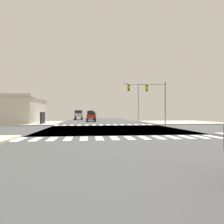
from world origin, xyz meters
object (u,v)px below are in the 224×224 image
Objects in this scene: sedan_nearside_1 at (91,116)px; pickup_queued_1 at (91,114)px; suv_trailing_1 at (79,114)px; street_lamp at (137,99)px; traffic_signal_mast at (149,93)px; sedan_outer_4 at (91,115)px.

pickup_queued_1 reaches higher than sedan_nearside_1.
street_lamp is at bearing 141.29° from suv_trailing_1.
sedan_outer_4 is at bearing 111.36° from traffic_signal_mast.
traffic_signal_mast is at bearing 105.87° from pickup_queued_1.
pickup_queued_1 is at bearing 105.87° from traffic_signal_mast.
street_lamp is (1.11, 11.70, 0.00)m from traffic_signal_mast.
suv_trailing_1 is at bearing 68.11° from pickup_queued_1.
sedan_outer_4 is at bearing -90.00° from sedan_nearside_1.
street_lamp reaches higher than traffic_signal_mast.
suv_trailing_1 is (-12.38, 9.92, -3.24)m from street_lamp.
pickup_queued_1 is 8.05m from suv_trailing_1.
street_lamp reaches higher than suv_trailing_1.
street_lamp is 1.67× the size of suv_trailing_1.
traffic_signal_mast reaches higher than sedan_outer_4.
pickup_queued_1 reaches higher than sedan_outer_4.
suv_trailing_1 is (-3.00, 10.61, 0.28)m from sedan_nearside_1.
sedan_nearside_1 is 18.07m from pickup_queued_1.
traffic_signal_mast is 1.39× the size of suv_trailing_1.
traffic_signal_mast reaches higher than sedan_nearside_1.
street_lamp reaches higher than pickup_queued_1.
suv_trailing_1 is at bearing -9.01° from sedan_outer_4.
traffic_signal_mast is at bearing -95.43° from street_lamp.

